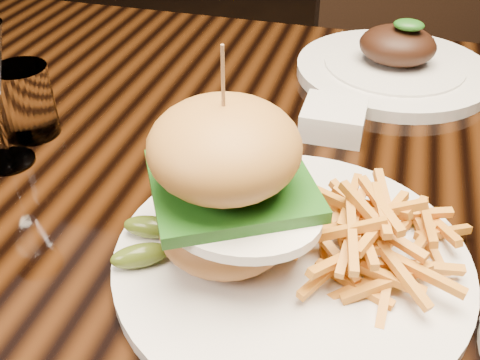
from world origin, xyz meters
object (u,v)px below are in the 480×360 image
(dining_table, at_px, (301,215))
(chair_far, at_px, (411,53))
(burger_plate, at_px, (283,219))
(far_dish, at_px, (394,65))

(dining_table, bearing_deg, chair_far, 81.59)
(dining_table, bearing_deg, burger_plate, -87.49)
(dining_table, distance_m, far_dish, 0.31)
(burger_plate, xyz_separation_m, far_dish, (0.08, 0.45, -0.04))
(far_dish, height_order, chair_far, chair_far)
(far_dish, bearing_deg, burger_plate, -99.96)
(dining_table, xyz_separation_m, far_dish, (0.09, 0.28, 0.09))
(chair_far, bearing_deg, burger_plate, -117.52)
(chair_far, bearing_deg, dining_table, -119.25)
(burger_plate, bearing_deg, far_dish, 62.79)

